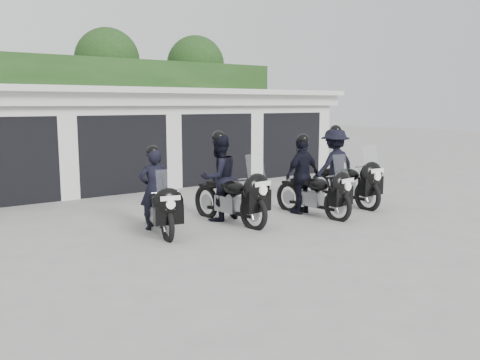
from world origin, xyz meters
TOP-DOWN VIEW (x-y plane):
  - ground at (0.00, 0.00)m, footprint 80.00×80.00m
  - garage_block at (-0.00, 8.06)m, footprint 16.40×6.80m
  - background_vegetation at (0.37, 12.92)m, footprint 20.00×3.90m
  - police_bike_a at (-1.24, 1.00)m, footprint 0.86×1.98m
  - police_bike_b at (0.35, 0.99)m, footprint 0.97×2.30m
  - police_bike_c at (2.28, 0.47)m, footprint 1.08×2.17m
  - police_bike_d at (3.78, 0.91)m, footprint 1.24×2.35m

SIDE VIEW (x-z plane):
  - ground at x=0.00m, z-range 0.00..0.00m
  - police_bike_a at x=-1.24m, z-range -0.18..1.57m
  - police_bike_c at x=2.28m, z-range -0.15..1.75m
  - police_bike_b at x=0.35m, z-range -0.16..1.84m
  - police_bike_d at x=3.78m, z-range -0.15..1.89m
  - garage_block at x=0.00m, z-range -0.06..2.90m
  - background_vegetation at x=0.37m, z-range -0.13..5.67m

